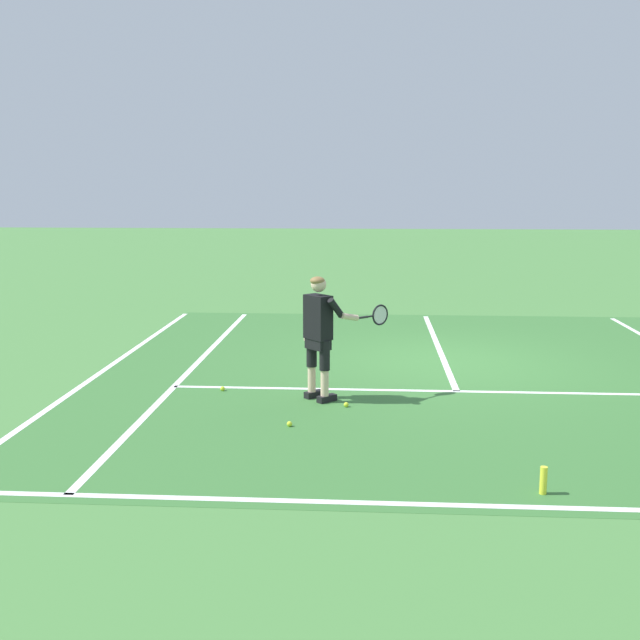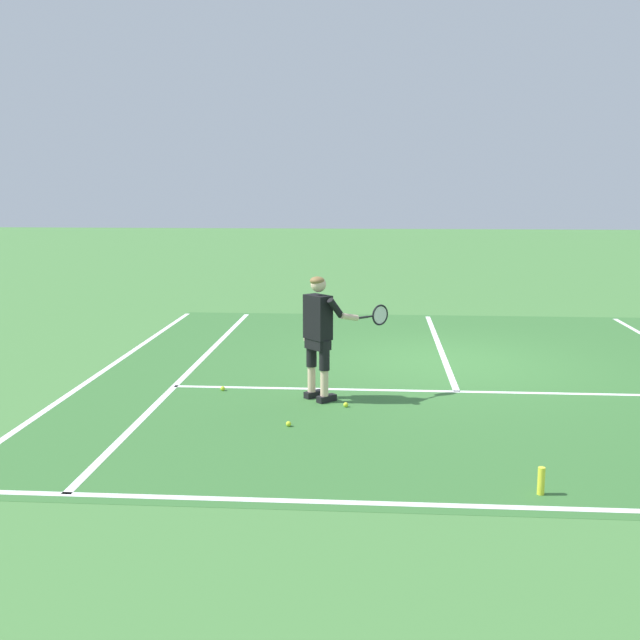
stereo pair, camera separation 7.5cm
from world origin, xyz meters
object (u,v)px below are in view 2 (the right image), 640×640
object	(u,v)px
tennis_ball_near_feet	(346,405)
water_bottle	(541,481)
tennis_player	(320,329)
tennis_ball_by_baseline	(289,424)
tennis_ball_mid_court	(223,388)

from	to	relation	value
tennis_ball_near_feet	water_bottle	distance (m)	3.43
tennis_player	tennis_ball_by_baseline	world-z (taller)	tennis_player
tennis_ball_by_baseline	tennis_ball_mid_court	bearing A→B (deg)	125.53
tennis_player	tennis_ball_mid_court	bearing A→B (deg)	165.49
tennis_ball_by_baseline	water_bottle	bearing A→B (deg)	-35.99
tennis_player	tennis_ball_near_feet	bearing A→B (deg)	-41.83
water_bottle	tennis_ball_by_baseline	bearing A→B (deg)	144.01
tennis_ball_near_feet	water_bottle	world-z (taller)	water_bottle
tennis_ball_near_feet	tennis_ball_mid_court	bearing A→B (deg)	158.69
tennis_ball_near_feet	tennis_player	bearing A→B (deg)	138.17
tennis_ball_near_feet	tennis_ball_mid_court	xyz separation A→B (m)	(-1.80, 0.70, 0.00)
tennis_player	tennis_ball_near_feet	size ratio (longest dim) A/B	25.95
tennis_ball_by_baseline	tennis_ball_mid_court	world-z (taller)	same
tennis_player	tennis_ball_mid_court	distance (m)	1.76
tennis_ball_near_feet	water_bottle	xyz separation A→B (m)	(1.98, -2.81, 0.10)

